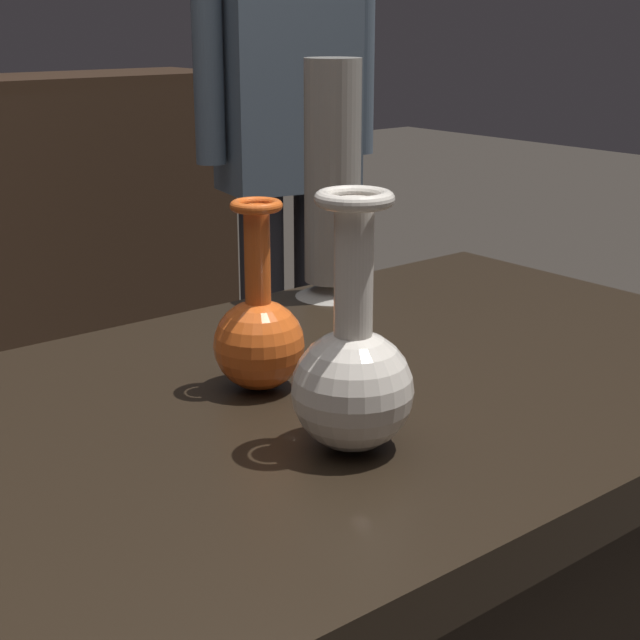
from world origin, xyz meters
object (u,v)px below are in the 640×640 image
Objects in this scene: vase_left_accent at (332,187)px; vase_right_accent at (259,334)px; vase_centerpiece at (353,372)px.

vase_left_accent is 1.62× the size of vase_right_accent.
vase_centerpiece is 1.18× the size of vase_right_accent.
vase_left_accent is at bearing 52.18° from vase_centerpiece.
vase_right_accent is at bearing 83.04° from vase_centerpiece.
vase_left_accent reaches higher than vase_centerpiece.
vase_left_accent is 0.36m from vase_right_accent.
vase_centerpiece is 0.17m from vase_right_accent.
vase_centerpiece is at bearing -127.82° from vase_left_accent.
vase_centerpiece reaches higher than vase_right_accent.
vase_right_accent is (0.02, 0.17, -0.01)m from vase_centerpiece.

